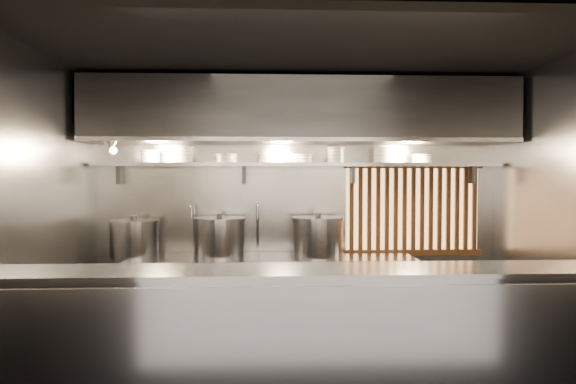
{
  "coord_description": "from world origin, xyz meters",
  "views": [
    {
      "loc": [
        -0.42,
        -4.79,
        1.79
      ],
      "look_at": [
        -0.16,
        0.55,
        1.61
      ],
      "focal_mm": 35.0,
      "sensor_mm": 36.0,
      "label": 1
    }
  ],
  "objects": [
    {
      "name": "faucet_right",
      "position": [
        -0.45,
        1.37,
        1.31
      ],
      "size": [
        0.04,
        0.3,
        0.5
      ],
      "color": "silver",
      "rests_on": "wall_back"
    },
    {
      "name": "bowl_shelf",
      "position": [
        0.0,
        1.32,
        1.88
      ],
      "size": [
        4.4,
        0.34,
        0.04
      ],
      "primitive_type": "cube",
      "color": "#939398",
      "rests_on": "wall_back"
    },
    {
      "name": "heat_lamp",
      "position": [
        -1.9,
        0.85,
        2.07
      ],
      "size": [
        0.25,
        0.35,
        0.2
      ],
      "color": "#939398",
      "rests_on": "exhaust_hood"
    },
    {
      "name": "faucet_left",
      "position": [
        -1.15,
        1.37,
        1.31
      ],
      "size": [
        0.04,
        0.3,
        0.5
      ],
      "color": "silver",
      "rests_on": "wall_back"
    },
    {
      "name": "bowl_stack_1",
      "position": [
        -1.24,
        1.32,
        1.98
      ],
      "size": [
        0.21,
        0.21,
        0.17
      ],
      "color": "white",
      "rests_on": "bowl_shelf"
    },
    {
      "name": "bowl_stack_0",
      "position": [
        -1.6,
        1.32,
        1.97
      ],
      "size": [
        0.22,
        0.22,
        0.13
      ],
      "color": "white",
      "rests_on": "bowl_shelf"
    },
    {
      "name": "wood_screen",
      "position": [
        1.3,
        1.45,
        1.38
      ],
      "size": [
        1.56,
        0.09,
        1.04
      ],
      "color": "#FFBF72",
      "rests_on": "wall_back"
    },
    {
      "name": "bowl_stack_2",
      "position": [
        -0.79,
        1.32,
        1.95
      ],
      "size": [
        0.24,
        0.24,
        0.09
      ],
      "color": "white",
      "rests_on": "bowl_shelf"
    },
    {
      "name": "wall_left",
      "position": [
        -2.25,
        0.0,
        1.4
      ],
      "size": [
        0.0,
        3.0,
        3.0
      ],
      "primitive_type": "plane",
      "rotation": [
        1.57,
        0.0,
        1.57
      ],
      "color": "gray",
      "rests_on": "floor"
    },
    {
      "name": "ceiling",
      "position": [
        0.0,
        0.0,
        2.8
      ],
      "size": [
        4.5,
        4.5,
        0.0
      ],
      "primitive_type": "plane",
      "rotation": [
        3.14,
        0.0,
        0.0
      ],
      "color": "black",
      "rests_on": "wall_back"
    },
    {
      "name": "cooking_bench",
      "position": [
        -0.3,
        1.13,
        0.45
      ],
      "size": [
        3.0,
        0.7,
        0.9
      ],
      "primitive_type": "cube",
      "color": "#939398",
      "rests_on": "floor"
    },
    {
      "name": "exhaust_hood",
      "position": [
        0.0,
        1.1,
        2.42
      ],
      "size": [
        4.4,
        0.81,
        0.65
      ],
      "color": "#2D2D30",
      "rests_on": "ceiling"
    },
    {
      "name": "stock_pot_right",
      "position": [
        0.19,
        1.11,
        1.11
      ],
      "size": [
        0.58,
        0.58,
        0.46
      ],
      "rotation": [
        0.0,
        0.0,
        0.04
      ],
      "color": "#939398",
      "rests_on": "cooking_bench"
    },
    {
      "name": "wall_right",
      "position": [
        2.25,
        0.0,
        1.4
      ],
      "size": [
        0.0,
        3.0,
        3.0
      ],
      "primitive_type": "plane",
      "rotation": [
        1.57,
        0.0,
        -1.57
      ],
      "color": "gray",
      "rests_on": "floor"
    },
    {
      "name": "bowl_stack_7",
      "position": [
        1.36,
        1.32,
        1.95
      ],
      "size": [
        0.23,
        0.23,
        0.09
      ],
      "color": "white",
      "rests_on": "bowl_shelf"
    },
    {
      "name": "serving_counter",
      "position": [
        0.0,
        -0.96,
        0.57
      ],
      "size": [
        4.5,
        0.56,
        1.13
      ],
      "color": "#939398",
      "rests_on": "floor"
    },
    {
      "name": "bowl_stack_4",
      "position": [
        0.05,
        1.32,
        1.95
      ],
      "size": [
        0.24,
        0.24,
        0.09
      ],
      "color": "white",
      "rests_on": "bowl_shelf"
    },
    {
      "name": "pendant_bulb",
      "position": [
        -0.1,
        1.2,
        1.96
      ],
      "size": [
        0.09,
        0.09,
        0.19
      ],
      "color": "#2D2D30",
      "rests_on": "exhaust_hood"
    },
    {
      "name": "bowl_stack_5",
      "position": [
        0.41,
        1.32,
        1.99
      ],
      "size": [
        0.2,
        0.2,
        0.17
      ],
      "color": "white",
      "rests_on": "bowl_shelf"
    },
    {
      "name": "wall_back",
      "position": [
        0.0,
        1.5,
        1.4
      ],
      "size": [
        4.5,
        0.0,
        4.5
      ],
      "primitive_type": "plane",
      "rotation": [
        1.57,
        0.0,
        0.0
      ],
      "color": "gray",
      "rests_on": "floor"
    },
    {
      "name": "bowl_stack_6",
      "position": [
        0.92,
        1.32,
        1.98
      ],
      "size": [
        0.21,
        0.21,
        0.17
      ],
      "color": "white",
      "rests_on": "bowl_shelf"
    },
    {
      "name": "floor",
      "position": [
        0.0,
        0.0,
        0.0
      ],
      "size": [
        4.5,
        4.5,
        0.0
      ],
      "primitive_type": "plane",
      "color": "black",
      "rests_on": "ground"
    },
    {
      "name": "bowl_stack_3",
      "position": [
        -0.36,
        1.32,
        1.97
      ],
      "size": [
        0.2,
        0.2,
        0.13
      ],
      "color": "white",
      "rests_on": "bowl_shelf"
    },
    {
      "name": "stock_pot_left",
      "position": [
        -1.75,
        1.17,
        1.1
      ],
      "size": [
        0.66,
        0.66,
        0.43
      ],
      "rotation": [
        0.0,
        0.0,
        -0.29
      ],
      "color": "#939398",
      "rests_on": "cooking_bench"
    },
    {
      "name": "stock_pot_mid",
      "position": [
        -0.85,
        1.16,
        1.11
      ],
      "size": [
        0.69,
        0.69,
        0.46
      ],
      "rotation": [
        0.0,
        0.0,
        -0.29
      ],
      "color": "#939398",
      "rests_on": "cooking_bench"
    }
  ]
}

